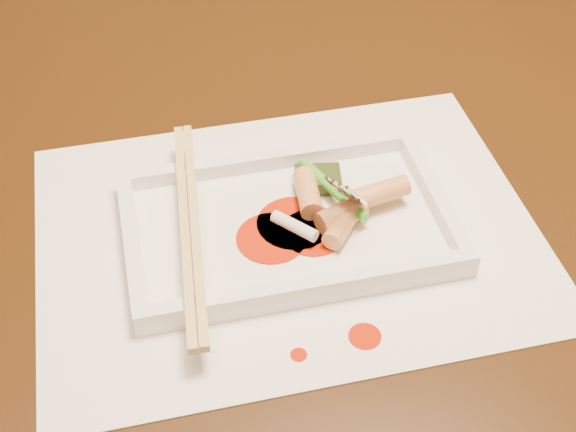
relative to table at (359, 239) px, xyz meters
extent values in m
cube|color=black|center=(0.00, 0.00, 0.08)|extent=(1.40, 0.90, 0.04)
cube|color=white|center=(-0.09, -0.07, 0.10)|extent=(0.40, 0.30, 0.00)
cylinder|color=#BA2105|center=(-0.06, -0.19, 0.10)|extent=(0.02, 0.02, 0.00)
cylinder|color=#BA2105|center=(-0.11, -0.19, 0.10)|extent=(0.01, 0.01, 0.00)
cube|color=white|center=(-0.09, -0.07, 0.11)|extent=(0.26, 0.16, 0.01)
cube|color=white|center=(-0.09, 0.00, 0.12)|extent=(0.26, 0.01, 0.01)
cube|color=white|center=(-0.09, -0.15, 0.12)|extent=(0.26, 0.01, 0.01)
cube|color=white|center=(-0.21, -0.07, 0.12)|extent=(0.01, 0.14, 0.01)
cube|color=white|center=(0.04, -0.07, 0.12)|extent=(0.01, 0.14, 0.01)
cube|color=black|center=(-0.05, -0.03, 0.12)|extent=(0.04, 0.03, 0.01)
cylinder|color=#EAEACC|center=(-0.09, -0.09, 0.12)|extent=(0.03, 0.04, 0.01)
cylinder|color=green|center=(-0.05, -0.05, 0.12)|extent=(0.04, 0.08, 0.01)
cube|color=tan|center=(-0.17, -0.07, 0.13)|extent=(0.03, 0.24, 0.01)
cube|color=tan|center=(-0.16, -0.07, 0.13)|extent=(0.03, 0.24, 0.01)
cylinder|color=#BA2105|center=(-0.08, -0.07, 0.11)|extent=(0.06, 0.06, 0.00)
cylinder|color=#BA2105|center=(-0.10, -0.08, 0.11)|extent=(0.06, 0.06, 0.00)
cylinder|color=#BA2105|center=(-0.07, -0.09, 0.11)|extent=(0.05, 0.05, 0.00)
cylinder|color=#E8AF6C|center=(-0.07, -0.05, 0.12)|extent=(0.02, 0.05, 0.02)
cylinder|color=#E8AF6C|center=(-0.05, -0.09, 0.12)|extent=(0.05, 0.05, 0.02)
cylinder|color=#E8AF6C|center=(-0.01, -0.07, 0.13)|extent=(0.05, 0.03, 0.02)
cylinder|color=#E8AF6C|center=(-0.05, -0.08, 0.12)|extent=(0.04, 0.03, 0.02)
camera|label=1|loc=(-0.19, -0.52, 0.57)|focal=50.00mm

